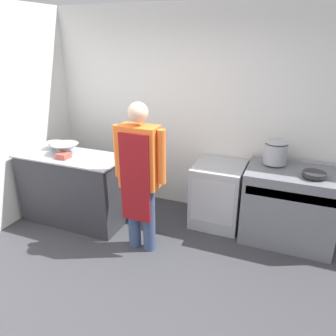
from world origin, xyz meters
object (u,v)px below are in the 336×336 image
stove (289,205)px  mixing_bowl (65,149)px  stock_pot (276,152)px  person_cook (140,172)px  plastic_tub (63,156)px  fridge_unit (218,194)px  saute_pan (314,174)px

stove → mixing_bowl: mixing_bowl is taller
stock_pot → person_cook: bearing=-143.8°
stove → plastic_tub: plastic_tub is taller
person_cook → mixing_bowl: person_cook is taller
fridge_unit → mixing_bowl: mixing_bowl is taller
person_cook → mixing_bowl: size_ratio=4.94×
mixing_bowl → stock_pot: size_ratio=1.22×
fridge_unit → stove: bearing=-3.7°
person_cook → saute_pan: size_ratio=6.95×
fridge_unit → stock_pot: stock_pot is taller
stove → fridge_unit: stove is taller
stove → saute_pan: saute_pan is taller
plastic_tub → saute_pan: (2.82, 0.59, -0.03)m
mixing_bowl → plastic_tub: size_ratio=2.49×
stove → saute_pan: (0.20, -0.12, 0.48)m
mixing_bowl → fridge_unit: bearing=18.4°
fridge_unit → stock_pot: bearing=6.2°
plastic_tub → saute_pan: plastic_tub is taller
person_cook → saute_pan: 1.87m
stock_pot → saute_pan: bearing=-29.4°
plastic_tub → stock_pot: bearing=19.3°
stove → plastic_tub: bearing=-164.8°
person_cook → saute_pan: bearing=22.2°
fridge_unit → stock_pot: 0.90m
stove → saute_pan: bearing=-30.7°
person_cook → plastic_tub: bearing=173.9°
fridge_unit → mixing_bowl: size_ratio=2.36×
plastic_tub → stock_pot: size_ratio=0.49×
saute_pan → plastic_tub: bearing=-168.2°
mixing_bowl → stock_pot: 2.57m
stove → stock_pot: size_ratio=3.64×
fridge_unit → plastic_tub: 1.99m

